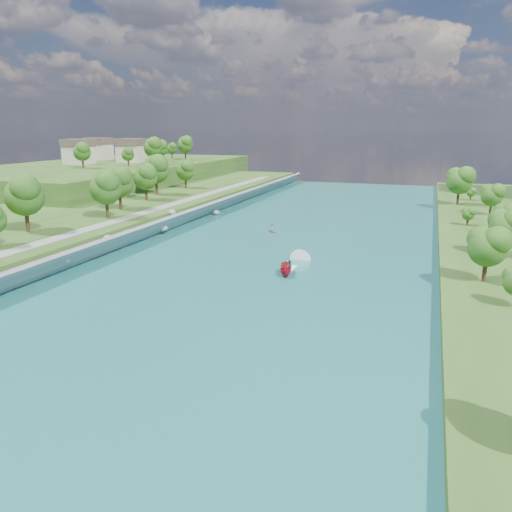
% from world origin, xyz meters
% --- Properties ---
extents(ground, '(260.00, 260.00, 0.00)m').
position_xyz_m(ground, '(0.00, 0.00, 0.00)').
color(ground, '#2D5119').
rests_on(ground, ground).
extents(river_water, '(55.00, 240.00, 0.10)m').
position_xyz_m(river_water, '(0.00, 20.00, 0.05)').
color(river_water, '#195F56').
rests_on(river_water, ground).
extents(berm_west, '(45.00, 240.00, 3.50)m').
position_xyz_m(berm_west, '(-50.00, 20.00, 1.75)').
color(berm_west, '#2D5119').
rests_on(berm_west, ground).
extents(ridge_west, '(60.00, 120.00, 9.00)m').
position_xyz_m(ridge_west, '(-82.50, 95.00, 4.50)').
color(ridge_west, '#2D5119').
rests_on(ridge_west, ground).
extents(riprap_bank, '(3.88, 236.00, 4.35)m').
position_xyz_m(riprap_bank, '(-25.86, 18.96, 1.82)').
color(riprap_bank, slate).
rests_on(riprap_bank, ground).
extents(riverside_path, '(3.00, 200.00, 0.10)m').
position_xyz_m(riverside_path, '(-32.50, 20.00, 3.55)').
color(riverside_path, gray).
rests_on(riverside_path, berm_west).
extents(ridge_houses, '(29.50, 29.50, 8.40)m').
position_xyz_m(ridge_houses, '(-88.67, 100.00, 13.31)').
color(ridge_houses, beige).
rests_on(ridge_houses, ridge_west).
extents(trees_west, '(17.19, 147.28, 12.72)m').
position_xyz_m(trees_west, '(-40.48, 14.06, 9.03)').
color(trees_west, '#274E14').
rests_on(trees_west, berm_west).
extents(trees_east, '(12.57, 135.10, 11.74)m').
position_xyz_m(trees_east, '(34.95, 36.18, 6.08)').
color(trees_east, '#274E14').
rests_on(trees_east, berm_east).
extents(trees_ridge, '(19.23, 60.51, 10.82)m').
position_xyz_m(trees_ridge, '(-67.83, 99.81, 13.88)').
color(trees_ridge, '#274E14').
rests_on(trees_ridge, ridge_west).
extents(motorboat, '(3.60, 19.13, 2.07)m').
position_xyz_m(motorboat, '(5.91, 12.81, 0.84)').
color(motorboat, '#AB0D24').
rests_on(motorboat, river_water).
extents(raft, '(3.26, 3.44, 1.65)m').
position_xyz_m(raft, '(-5.29, 40.59, 0.47)').
color(raft, gray).
rests_on(raft, river_water).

